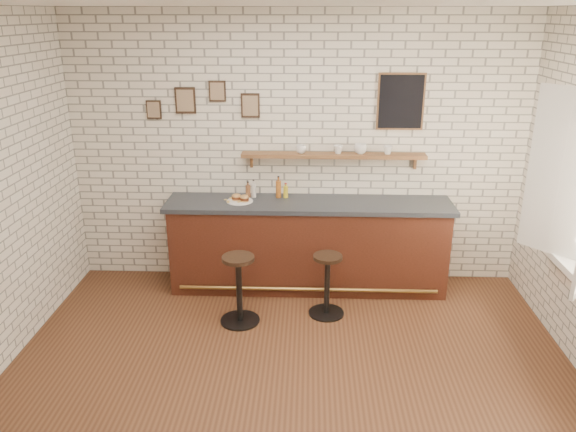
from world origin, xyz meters
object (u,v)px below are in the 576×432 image
shelf_cup_a (301,149)px  sandwich_plate (240,201)px  bitters_bottle_white (254,190)px  shelf_cup_c (360,149)px  shelf_cup_d (388,150)px  bitters_bottle_brown (248,191)px  bar_stool_left (239,287)px  condiment_bottle_yellow (286,191)px  bar_stool_right (327,283)px  bitters_bottle_amber (278,189)px  ciabatta_sandwich (240,198)px  bar_counter (308,245)px  shelf_cup_b (338,149)px

shelf_cup_a → sandwich_plate: bearing=-164.9°
bitters_bottle_white → shelf_cup_c: (1.16, 0.05, 0.46)m
shelf_cup_d → bitters_bottle_brown: bearing=-177.3°
sandwich_plate → shelf_cup_c: bearing=9.4°
bar_stool_left → condiment_bottle_yellow: bearing=66.1°
sandwich_plate → bar_stool_right: size_ratio=0.42×
bitters_bottle_amber → bitters_bottle_brown: bearing=180.0°
condiment_bottle_yellow → ciabatta_sandwich: bearing=-161.5°
bar_counter → shelf_cup_c: (0.55, 0.20, 1.05)m
bar_counter → shelf_cup_d: bearing=13.4°
sandwich_plate → condiment_bottle_yellow: 0.52m
ciabatta_sandwich → bar_counter: bearing=1.1°
condiment_bottle_yellow → shelf_cup_d: size_ratio=1.71×
bitters_bottle_white → shelf_cup_a: bearing=5.9°
bar_stool_left → bar_stool_right: 0.90m
shelf_cup_d → shelf_cup_a: bearing=-179.4°
ciabatta_sandwich → shelf_cup_d: 1.67m
shelf_cup_b → sandwich_plate: bearing=119.6°
ciabatta_sandwich → bitters_bottle_brown: bitters_bottle_brown is taller
condiment_bottle_yellow → shelf_cup_a: (0.17, 0.05, 0.46)m
sandwich_plate → shelf_cup_a: shelf_cup_a is taller
sandwich_plate → shelf_cup_a: size_ratio=2.49×
shelf_cup_a → shelf_cup_d: 0.93m
bitters_bottle_brown → bitters_bottle_white: bitters_bottle_white is taller
bitters_bottle_brown → bitters_bottle_white: size_ratio=0.89×
bitters_bottle_white → shelf_cup_c: 1.25m
sandwich_plate → bitters_bottle_amber: bitters_bottle_amber is taller
ciabatta_sandwich → bar_stool_right: ciabatta_sandwich is taller
bar_stool_left → sandwich_plate: bearing=95.0°
bar_counter → ciabatta_sandwich: ciabatta_sandwich is taller
bar_counter → sandwich_plate: 0.91m
ciabatta_sandwich → shelf_cup_c: (1.29, 0.22, 0.50)m
bar_stool_right → sandwich_plate: bearing=147.3°
shelf_cup_b → bar_stool_right: bearing=-169.7°
shelf_cup_b → condiment_bottle_yellow: bearing=113.5°
bar_stool_right → ciabatta_sandwich: bearing=147.0°
bitters_bottle_brown → bitters_bottle_amber: (0.34, 0.00, 0.03)m
ciabatta_sandwich → bitters_bottle_brown: size_ratio=1.19×
bar_stool_right → shelf_cup_b: (0.11, 0.82, 1.19)m
shelf_cup_d → bitters_bottle_amber: bearing=-176.8°
bar_counter → shelf_cup_d: shelf_cup_d is taller
shelf_cup_a → bitters_bottle_white: bearing=-177.1°
shelf_cup_c → shelf_cup_a: bearing=121.1°
condiment_bottle_yellow → shelf_cup_a: shelf_cup_a is taller
ciabatta_sandwich → bar_stool_left: size_ratio=0.30×
bar_stool_left → bar_stool_right: size_ratio=1.08×
ciabatta_sandwich → shelf_cup_c: 1.40m
bar_stool_right → bitters_bottle_brown: bearing=138.5°
condiment_bottle_yellow → shelf_cup_c: bearing=3.8°
bitters_bottle_white → bar_stool_left: bitters_bottle_white is taller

